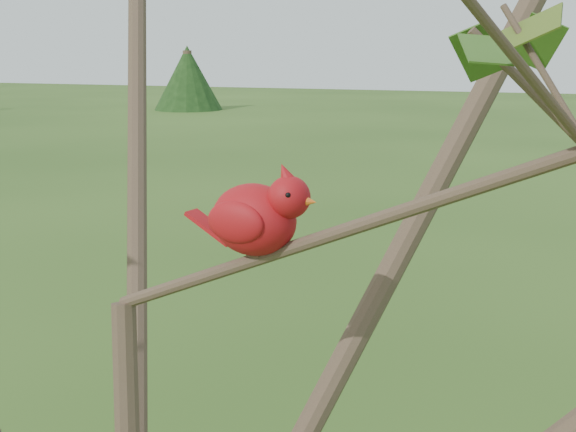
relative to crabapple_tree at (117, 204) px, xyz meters
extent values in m
ellipsoid|color=#B1120F|center=(0.13, 0.11, -0.03)|extent=(0.13, 0.11, 0.09)
sphere|color=#B1120F|center=(0.18, 0.10, 0.00)|extent=(0.06, 0.06, 0.05)
cone|color=#B1120F|center=(0.18, 0.10, 0.03)|extent=(0.04, 0.03, 0.04)
cone|color=#D85914|center=(0.21, 0.09, 0.00)|extent=(0.03, 0.02, 0.02)
ellipsoid|color=black|center=(0.20, 0.10, 0.00)|extent=(0.02, 0.03, 0.03)
cube|color=#B1120F|center=(0.07, 0.12, -0.05)|extent=(0.07, 0.04, 0.04)
ellipsoid|color=#B1120F|center=(0.13, 0.14, -0.03)|extent=(0.09, 0.04, 0.05)
ellipsoid|color=#B1120F|center=(0.12, 0.07, -0.03)|extent=(0.09, 0.04, 0.05)
cylinder|color=#3E2F21|center=(-12.67, 25.27, -1.08)|extent=(0.31, 0.31, 2.09)
cone|color=black|center=(-12.67, 25.27, -0.99)|extent=(2.44, 2.44, 2.27)
camera|label=1|loc=(0.51, -0.81, 0.19)|focal=50.00mm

